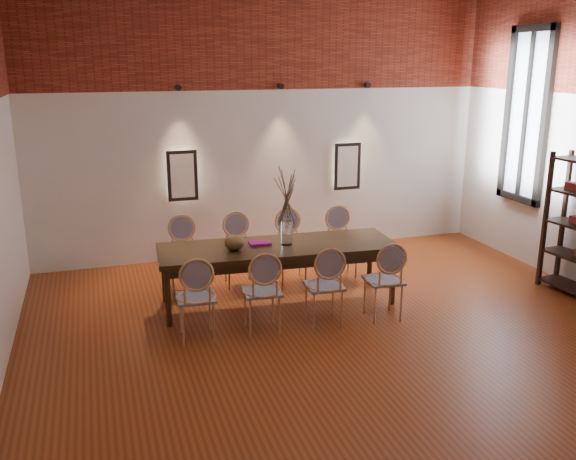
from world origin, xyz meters
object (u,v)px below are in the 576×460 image
object	(u,v)px
chair_far_a	(184,255)
book	(260,243)
dining_table	(278,274)
chair_far_b	(239,251)
chair_near_a	(196,297)
bowl	(234,242)
chair_near_c	(324,285)
chair_near_d	(384,280)
chair_far_d	(342,244)
vase	(287,233)
chair_far_c	(291,247)
chair_near_b	(262,291)

from	to	relation	value
chair_far_a	book	distance (m)	1.13
dining_table	chair_far_a	distance (m)	1.32
dining_table	chair_far_b	bearing A→B (deg)	115.87
chair_near_a	bowl	size ratio (longest dim) A/B	3.92
dining_table	chair_near_c	size ratio (longest dim) A/B	3.07
chair_near_d	bowl	xyz separation A→B (m)	(-1.57, 0.80, 0.37)
chair_far_b	chair_far_d	distance (m)	1.44
chair_near_c	chair_far_d	xyz separation A→B (m)	(0.82, 1.44, 0.00)
vase	chair_far_c	bearing A→B (deg)	67.51
chair_far_a	vase	size ratio (longest dim) A/B	3.13
chair_far_c	dining_table	bearing A→B (deg)	64.13
chair_far_b	chair_far_a	bearing A→B (deg)	0.00
chair_near_a	vase	world-z (taller)	vase
chair_near_a	chair_far_d	bearing A→B (deg)	34.51
chair_far_d	bowl	xyz separation A→B (m)	(-1.67, -0.68, 0.37)
chair_near_a	chair_far_a	world-z (taller)	same
chair_near_a	bowl	xyz separation A→B (m)	(0.59, 0.66, 0.37)
bowl	chair_near_b	bearing A→B (deg)	-79.22
chair_far_a	chair_far_c	bearing A→B (deg)	-180.00
chair_near_a	vase	bearing A→B (deg)	31.99
chair_far_a	chair_far_b	bearing A→B (deg)	-180.00
chair_near_b	chair_far_b	bearing A→B (deg)	90.00
chair_far_a	chair_far_c	distance (m)	1.44
chair_far_c	book	distance (m)	0.91
chair_far_d	vase	xyz separation A→B (m)	(-1.02, -0.68, 0.43)
chair_near_c	chair_far_d	distance (m)	1.65
chair_far_b	bowl	bearing A→B (deg)	77.19
bowl	book	bearing A→B (deg)	19.36
chair_near_b	chair_far_a	bearing A→B (deg)	115.87
chair_far_d	book	xyz separation A→B (m)	(-1.33, -0.56, 0.30)
chair_near_d	chair_far_b	xyz separation A→B (m)	(-1.34, 1.58, 0.00)
chair_near_a	chair_far_c	bearing A→B (deg)	45.88
chair_far_d	vase	distance (m)	1.30
chair_near_a	book	world-z (taller)	chair_near_a
vase	bowl	world-z (taller)	vase
chair_near_d	book	distance (m)	1.56
chair_far_a	book	bearing A→B (deg)	143.43
dining_table	book	size ratio (longest dim) A/B	11.09
dining_table	chair_near_c	distance (m)	0.83
chair_near_b	bowl	bearing A→B (deg)	104.58
chair_near_a	chair_near_d	xyz separation A→B (m)	(2.16, -0.14, 0.00)
vase	bowl	size ratio (longest dim) A/B	1.25
chair_near_c	chair_far_b	world-z (taller)	same
chair_far_a	bowl	world-z (taller)	chair_far_a
chair_near_c	book	bearing A→B (deg)	124.05
dining_table	chair_near_b	world-z (taller)	chair_near_b
dining_table	chair_near_c	bearing A→B (deg)	-64.13
chair_far_c	chair_near_c	bearing A→B (deg)	90.00
chair_far_d	vase	bearing A→B (deg)	37.40
book	chair_near_b	bearing A→B (deg)	-104.31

